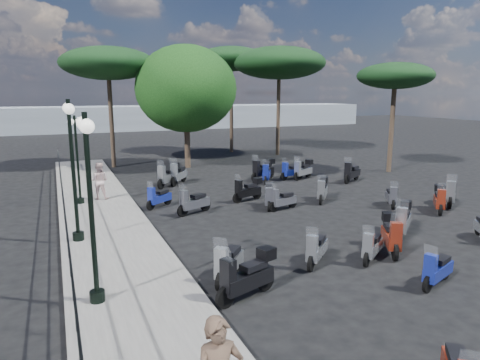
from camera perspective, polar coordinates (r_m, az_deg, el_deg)
name	(u,v)px	position (r m, az deg, el deg)	size (l,w,h in m)	color
ground	(298,224)	(15.84, 7.69, -5.83)	(120.00, 120.00, 0.00)	black
sidewalk	(103,221)	(16.62, -17.76, -5.19)	(3.00, 30.00, 0.15)	slate
railing	(64,204)	(16.16, -22.45, -2.97)	(0.04, 26.04, 1.10)	black
lamp_post_0	(90,197)	(9.58, -19.34, -2.21)	(0.33, 1.23, 4.17)	black
lamp_post_1	(73,162)	(13.94, -21.42, 2.26)	(0.35, 1.29, 4.37)	black
lamp_post_2	(77,154)	(18.84, -20.90, 3.27)	(0.58, 1.01, 3.66)	black
pedestrian_far	(99,181)	(19.51, -18.24, -0.11)	(0.79, 0.61, 1.62)	beige
scooter_1	(247,277)	(10.11, 0.94, -12.76)	(1.73, 0.86, 1.43)	black
scooter_2	(228,264)	(11.00, -1.57, -11.10)	(1.21, 1.33, 1.35)	black
scooter_3	(193,203)	(16.95, -6.24, -3.02)	(1.57, 0.84, 1.32)	black
scooter_4	(159,198)	(18.13, -10.80, -2.35)	(1.27, 0.97, 1.20)	black
scooter_5	(178,175)	(22.58, -8.23, 0.72)	(1.24, 1.52, 1.47)	black
scooter_6	(437,270)	(11.80, 24.77, -10.88)	(1.44, 0.71, 1.19)	black
scooter_7	(316,250)	(12.19, 10.13, -9.11)	(1.24, 1.13, 1.26)	black
scooter_8	(391,235)	(13.62, 19.52, -6.98)	(1.09, 1.57, 1.40)	black
scooter_9	(248,190)	(18.86, 1.04, -1.38)	(1.58, 0.70, 1.29)	black
scooter_10	(269,197)	(17.77, 3.90, -2.28)	(0.90, 1.42, 1.23)	black
scooter_11	(168,176)	(22.10, -9.58, 0.56)	(1.44, 1.43, 1.47)	black
scooter_13	(372,247)	(12.82, 17.16, -8.53)	(1.28, 0.95, 1.19)	black
scooter_14	(403,221)	(15.27, 20.92, -5.07)	(1.48, 1.28, 1.42)	black
scooter_15	(283,200)	(17.52, 5.70, -2.70)	(1.46, 0.59, 1.18)	black
scooter_16	(267,173)	(22.81, 3.56, 0.92)	(1.05, 1.51, 1.35)	black
scooter_17	(263,170)	(23.47, 3.11, 1.34)	(1.73, 0.99, 1.47)	black
scooter_21	(391,197)	(19.06, 19.53, -2.15)	(0.92, 1.28, 1.18)	black
scooter_22	(322,191)	(19.11, 10.92, -1.39)	(1.18, 1.37, 1.31)	black
scooter_23	(292,171)	(23.80, 6.98, 1.22)	(1.58, 0.57, 1.26)	black
scooter_26	(449,194)	(20.17, 26.05, -1.65)	(1.34, 1.41, 1.46)	black
scooter_27	(439,200)	(18.94, 25.05, -2.41)	(1.23, 1.31, 1.30)	black
scooter_28	(352,173)	(23.63, 14.67, 0.91)	(1.62, 1.05, 1.44)	black
scooter_29	(303,170)	(23.95, 8.41, 1.33)	(1.58, 0.94, 1.35)	black
broadleaf_tree	(186,89)	(27.32, -7.21, 11.95)	(6.31, 6.31, 7.63)	#38281E
pine_0	(231,59)	(34.63, -1.19, 15.79)	(5.40, 5.40, 8.26)	#38281E
pine_1	(279,63)	(33.03, 5.24, 15.24)	(6.88, 6.88, 8.09)	#38281E
pine_2	(108,64)	(28.52, -17.20, 14.59)	(5.82, 5.82, 7.51)	#38281E
pine_3	(395,76)	(27.17, 19.99, 12.85)	(4.41, 4.41, 6.46)	#38281E
distant_hills	(119,118)	(58.53, -15.81, 7.96)	(70.00, 8.00, 3.00)	gray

